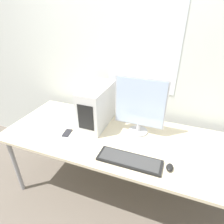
{
  "coord_description": "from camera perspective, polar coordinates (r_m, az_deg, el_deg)",
  "views": [
    {
      "loc": [
        0.43,
        -0.89,
        1.76
      ],
      "look_at": [
        -0.07,
        0.43,
        0.98
      ],
      "focal_mm": 30.0,
      "sensor_mm": 36.0,
      "label": 1
    }
  ],
  "objects": [
    {
      "name": "pc_tower",
      "position": [
        1.83,
        -4.52,
        1.88
      ],
      "size": [
        0.21,
        0.49,
        0.4
      ],
      "color": "silver",
      "rests_on": "desk"
    },
    {
      "name": "mouse",
      "position": [
        1.48,
        17.2,
        -15.84
      ],
      "size": [
        0.05,
        0.08,
        0.03
      ],
      "color": "black",
      "rests_on": "desk"
    },
    {
      "name": "cell_phone",
      "position": [
        1.82,
        -13.5,
        -6.24
      ],
      "size": [
        0.08,
        0.13,
        0.01
      ],
      "rotation": [
        0.0,
        0.0,
        0.16
      ],
      "color": "#232328",
      "rests_on": "desk"
    },
    {
      "name": "monitor_main",
      "position": [
        1.66,
        8.53,
        2.07
      ],
      "size": [
        0.45,
        0.18,
        0.54
      ],
      "color": "#B7B7BC",
      "rests_on": "desk"
    },
    {
      "name": "paper_sheet_left",
      "position": [
        1.73,
        -15.25,
        -8.77
      ],
      "size": [
        0.31,
        0.35,
        0.0
      ],
      "rotation": [
        0.0,
        0.0,
        -0.38
      ],
      "color": "white",
      "rests_on": "desk"
    },
    {
      "name": "wall_back",
      "position": [
        1.97,
        8.05,
        16.53
      ],
      "size": [
        8.0,
        0.07,
        2.7
      ],
      "color": "silver",
      "rests_on": "ground_plane"
    },
    {
      "name": "keyboard",
      "position": [
        1.49,
        5.36,
        -14.41
      ],
      "size": [
        0.5,
        0.16,
        0.02
      ],
      "color": "black",
      "rests_on": "desk"
    },
    {
      "name": "desk",
      "position": [
        1.75,
        2.21,
        -8.8
      ],
      "size": [
        2.17,
        0.85,
        0.74
      ],
      "color": "beige",
      "rests_on": "ground_plane"
    }
  ]
}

